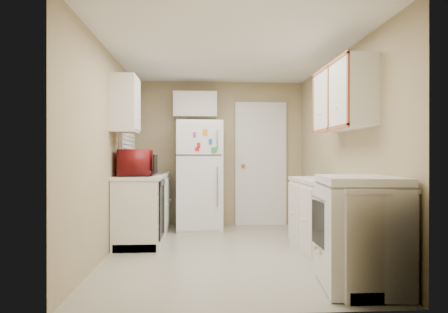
{
  "coord_description": "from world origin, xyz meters",
  "views": [
    {
      "loc": [
        -0.31,
        -4.79,
        1.16
      ],
      "look_at": [
        0.0,
        0.5,
        1.15
      ],
      "focal_mm": 32.0,
      "sensor_mm": 36.0,
      "label": 1
    }
  ],
  "objects": [
    {
      "name": "soap_bottle",
      "position": [
        -1.15,
        1.48,
        1.0
      ],
      "size": [
        0.08,
        0.09,
        0.17
      ],
      "primitive_type": "imported",
      "rotation": [
        0.0,
        0.0,
        -0.14
      ],
      "color": "silver",
      "rests_on": "left_counter"
    },
    {
      "name": "dishwasher",
      "position": [
        -0.81,
        0.3,
        0.49
      ],
      "size": [
        0.03,
        0.58,
        0.72
      ],
      "primitive_type": "cube",
      "color": "black",
      "rests_on": "floor"
    },
    {
      "name": "upper_cabinet_left",
      "position": [
        -1.25,
        0.22,
        1.8
      ],
      "size": [
        0.3,
        0.45,
        0.7
      ],
      "primitive_type": "cube",
      "color": "silver",
      "rests_on": "wall_left"
    },
    {
      "name": "interior_door",
      "position": [
        0.7,
        1.86,
        1.02
      ],
      "size": [
        0.86,
        0.06,
        2.08
      ],
      "primitive_type": "cube",
      "color": "silver",
      "rests_on": "floor"
    },
    {
      "name": "ceiling",
      "position": [
        0.0,
        0.0,
        2.4
      ],
      "size": [
        3.8,
        3.8,
        0.0
      ],
      "primitive_type": "plane",
      "color": "white",
      "rests_on": "floor"
    },
    {
      "name": "wall_right",
      "position": [
        1.4,
        0.0,
        1.2
      ],
      "size": [
        3.8,
        3.8,
        0.0
      ],
      "primitive_type": "plane",
      "color": "tan",
      "rests_on": "floor"
    },
    {
      "name": "refrigerator",
      "position": [
        -0.34,
        1.5,
        0.85
      ],
      "size": [
        0.75,
        0.73,
        1.7
      ],
      "primitive_type": "cube",
      "rotation": [
        0.0,
        0.0,
        0.07
      ],
      "color": "silver",
      "rests_on": "floor"
    },
    {
      "name": "right_counter",
      "position": [
        1.1,
        -0.8,
        0.45
      ],
      "size": [
        0.6,
        2.0,
        0.9
      ],
      "primitive_type": "cube",
      "color": "silver",
      "rests_on": "floor"
    },
    {
      "name": "left_counter",
      "position": [
        -1.1,
        0.9,
        0.45
      ],
      "size": [
        0.6,
        1.8,
        0.9
      ],
      "primitive_type": "cube",
      "color": "silver",
      "rests_on": "floor"
    },
    {
      "name": "stove",
      "position": [
        1.09,
        -1.38,
        0.49
      ],
      "size": [
        0.76,
        0.89,
        0.99
      ],
      "primitive_type": "cube",
      "rotation": [
        0.0,
        0.0,
        -0.13
      ],
      "color": "silver",
      "rests_on": "floor"
    },
    {
      "name": "wall_front",
      "position": [
        0.0,
        -1.9,
        1.2
      ],
      "size": [
        2.8,
        2.8,
        0.0
      ],
      "primitive_type": "plane",
      "color": "tan",
      "rests_on": "floor"
    },
    {
      "name": "wall_back",
      "position": [
        0.0,
        1.9,
        1.2
      ],
      "size": [
        2.8,
        2.8,
        0.0
      ],
      "primitive_type": "plane",
      "color": "tan",
      "rests_on": "floor"
    },
    {
      "name": "upper_cabinet_right",
      "position": [
        1.25,
        -0.5,
        1.8
      ],
      "size": [
        0.3,
        1.2,
        0.7
      ],
      "primitive_type": "cube",
      "color": "silver",
      "rests_on": "wall_right"
    },
    {
      "name": "floor",
      "position": [
        0.0,
        0.0,
        0.0
      ],
      "size": [
        3.8,
        3.8,
        0.0
      ],
      "primitive_type": "plane",
      "color": "#B2AD9A",
      "rests_on": "ground"
    },
    {
      "name": "microwave",
      "position": [
        -1.15,
        0.44,
        1.05
      ],
      "size": [
        0.64,
        0.39,
        0.41
      ],
      "primitive_type": "imported",
      "rotation": [
        0.0,
        0.0,
        1.66
      ],
      "color": "maroon",
      "rests_on": "left_counter"
    },
    {
      "name": "window_blinds",
      "position": [
        -1.36,
        1.05,
        1.6
      ],
      "size": [
        0.1,
        0.98,
        1.08
      ],
      "primitive_type": "cube",
      "color": "silver",
      "rests_on": "wall_left"
    },
    {
      "name": "sink",
      "position": [
        -1.1,
        1.05,
        0.86
      ],
      "size": [
        0.54,
        0.74,
        0.16
      ],
      "primitive_type": "cube",
      "color": "gray",
      "rests_on": "left_counter"
    },
    {
      "name": "cabinet_over_fridge",
      "position": [
        -0.4,
        1.75,
        2.0
      ],
      "size": [
        0.7,
        0.3,
        0.4
      ],
      "primitive_type": "cube",
      "color": "silver",
      "rests_on": "wall_back"
    },
    {
      "name": "wall_left",
      "position": [
        -1.4,
        0.0,
        1.2
      ],
      "size": [
        3.8,
        3.8,
        0.0
      ],
      "primitive_type": "plane",
      "color": "tan",
      "rests_on": "floor"
    }
  ]
}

